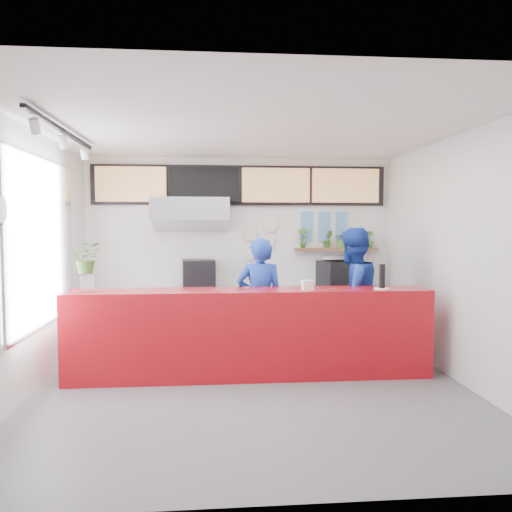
% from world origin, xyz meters
% --- Properties ---
extents(floor, '(5.00, 5.00, 0.00)m').
position_xyz_m(floor, '(0.00, 0.00, 0.00)').
color(floor, slate).
rests_on(floor, ground).
extents(ceiling, '(5.00, 5.00, 0.00)m').
position_xyz_m(ceiling, '(0.00, 0.00, 3.00)').
color(ceiling, silver).
extents(wall_back, '(5.00, 0.00, 5.00)m').
position_xyz_m(wall_back, '(0.00, 2.50, 1.50)').
color(wall_back, white).
rests_on(wall_back, ground).
extents(wall_left, '(0.00, 5.00, 5.00)m').
position_xyz_m(wall_left, '(-2.50, 0.00, 1.50)').
color(wall_left, white).
rests_on(wall_left, ground).
extents(wall_right, '(0.00, 5.00, 5.00)m').
position_xyz_m(wall_right, '(2.50, 0.00, 1.50)').
color(wall_right, white).
rests_on(wall_right, ground).
extents(service_counter, '(4.50, 0.60, 1.10)m').
position_xyz_m(service_counter, '(0.00, 0.40, 0.55)').
color(service_counter, '#A30B14').
rests_on(service_counter, ground).
extents(cream_band, '(5.00, 0.02, 0.80)m').
position_xyz_m(cream_band, '(0.00, 2.49, 2.60)').
color(cream_band, beige).
rests_on(cream_band, wall_back).
extents(prep_bench, '(1.80, 0.60, 0.90)m').
position_xyz_m(prep_bench, '(-0.80, 2.20, 0.45)').
color(prep_bench, '#B2B5BA').
rests_on(prep_bench, ground).
extents(panini_oven, '(0.54, 0.54, 0.45)m').
position_xyz_m(panini_oven, '(-0.69, 2.20, 1.13)').
color(panini_oven, black).
rests_on(panini_oven, prep_bench).
extents(extraction_hood, '(1.20, 0.70, 0.35)m').
position_xyz_m(extraction_hood, '(-0.80, 2.15, 2.15)').
color(extraction_hood, '#B2B5BA').
rests_on(extraction_hood, ceiling).
extents(hood_lip, '(1.20, 0.69, 0.31)m').
position_xyz_m(hood_lip, '(-0.80, 2.15, 1.95)').
color(hood_lip, '#B2B5BA').
rests_on(hood_lip, ceiling).
extents(right_bench, '(1.80, 0.60, 0.90)m').
position_xyz_m(right_bench, '(1.50, 2.20, 0.45)').
color(right_bench, '#B2B5BA').
rests_on(right_bench, ground).
extents(espresso_machine, '(0.77, 0.65, 0.42)m').
position_xyz_m(espresso_machine, '(1.61, 2.20, 1.11)').
color(espresso_machine, black).
rests_on(espresso_machine, right_bench).
extents(espresso_tray, '(0.65, 0.50, 0.05)m').
position_xyz_m(espresso_tray, '(1.61, 2.20, 1.38)').
color(espresso_tray, silver).
rests_on(espresso_tray, espresso_machine).
extents(herb_shelf, '(1.40, 0.18, 0.04)m').
position_xyz_m(herb_shelf, '(1.60, 2.40, 1.50)').
color(herb_shelf, brown).
rests_on(herb_shelf, wall_back).
extents(menu_board_far_left, '(1.10, 0.10, 0.55)m').
position_xyz_m(menu_board_far_left, '(-1.75, 2.38, 2.55)').
color(menu_board_far_left, tan).
rests_on(menu_board_far_left, wall_back).
extents(menu_board_mid_left, '(1.10, 0.10, 0.55)m').
position_xyz_m(menu_board_mid_left, '(-0.59, 2.38, 2.55)').
color(menu_board_mid_left, black).
rests_on(menu_board_mid_left, wall_back).
extents(menu_board_mid_right, '(1.10, 0.10, 0.55)m').
position_xyz_m(menu_board_mid_right, '(0.57, 2.38, 2.55)').
color(menu_board_mid_right, tan).
rests_on(menu_board_mid_right, wall_back).
extents(menu_board_far_right, '(1.10, 0.10, 0.55)m').
position_xyz_m(menu_board_far_right, '(1.73, 2.38, 2.55)').
color(menu_board_far_right, tan).
rests_on(menu_board_far_right, wall_back).
extents(soffit, '(4.80, 0.04, 0.65)m').
position_xyz_m(soffit, '(0.00, 2.46, 2.55)').
color(soffit, black).
rests_on(soffit, wall_back).
extents(window_pane, '(0.04, 2.20, 1.90)m').
position_xyz_m(window_pane, '(-2.47, 0.30, 1.70)').
color(window_pane, silver).
rests_on(window_pane, wall_left).
extents(window_frame, '(0.03, 2.30, 2.00)m').
position_xyz_m(window_frame, '(-2.45, 0.30, 1.70)').
color(window_frame, '#B2B5BA').
rests_on(window_frame, wall_left).
extents(wall_clock_face, '(0.02, 0.26, 0.26)m').
position_xyz_m(wall_clock_face, '(-2.43, -0.90, 2.05)').
color(wall_clock_face, white).
rests_on(wall_clock_face, wall_left).
extents(track_rail, '(0.05, 2.40, 0.04)m').
position_xyz_m(track_rail, '(-2.10, 0.00, 2.94)').
color(track_rail, black).
rests_on(track_rail, ceiling).
extents(dec_plate_a, '(0.24, 0.03, 0.24)m').
position_xyz_m(dec_plate_a, '(0.15, 2.47, 1.75)').
color(dec_plate_a, silver).
rests_on(dec_plate_a, wall_back).
extents(dec_plate_b, '(0.24, 0.03, 0.24)m').
position_xyz_m(dec_plate_b, '(0.45, 2.47, 1.65)').
color(dec_plate_b, silver).
rests_on(dec_plate_b, wall_back).
extents(dec_plate_c, '(0.24, 0.03, 0.24)m').
position_xyz_m(dec_plate_c, '(0.15, 2.47, 1.45)').
color(dec_plate_c, silver).
rests_on(dec_plate_c, wall_back).
extents(dec_plate_d, '(0.24, 0.03, 0.24)m').
position_xyz_m(dec_plate_d, '(0.50, 2.47, 1.90)').
color(dec_plate_d, silver).
rests_on(dec_plate_d, wall_back).
extents(photo_frame_a, '(0.20, 0.02, 0.25)m').
position_xyz_m(photo_frame_a, '(1.10, 2.48, 2.00)').
color(photo_frame_a, '#598CBF').
rests_on(photo_frame_a, wall_back).
extents(photo_frame_b, '(0.20, 0.02, 0.25)m').
position_xyz_m(photo_frame_b, '(1.40, 2.48, 2.00)').
color(photo_frame_b, '#598CBF').
rests_on(photo_frame_b, wall_back).
extents(photo_frame_c, '(0.20, 0.02, 0.25)m').
position_xyz_m(photo_frame_c, '(1.70, 2.48, 2.00)').
color(photo_frame_c, '#598CBF').
rests_on(photo_frame_c, wall_back).
extents(photo_frame_d, '(0.20, 0.02, 0.25)m').
position_xyz_m(photo_frame_d, '(1.10, 2.48, 1.75)').
color(photo_frame_d, '#598CBF').
rests_on(photo_frame_d, wall_back).
extents(photo_frame_e, '(0.20, 0.02, 0.25)m').
position_xyz_m(photo_frame_e, '(1.40, 2.48, 1.75)').
color(photo_frame_e, '#598CBF').
rests_on(photo_frame_e, wall_back).
extents(photo_frame_f, '(0.20, 0.02, 0.25)m').
position_xyz_m(photo_frame_f, '(1.70, 2.48, 1.75)').
color(photo_frame_f, '#598CBF').
rests_on(photo_frame_f, wall_back).
extents(staff_center, '(0.68, 0.49, 1.74)m').
position_xyz_m(staff_center, '(0.17, 0.87, 0.87)').
color(staff_center, '#163499').
rests_on(staff_center, ground).
extents(staff_right, '(1.14, 1.07, 1.87)m').
position_xyz_m(staff_right, '(1.44, 0.92, 0.93)').
color(staff_right, '#163499').
rests_on(staff_right, ground).
extents(herb_a, '(0.21, 0.16, 0.34)m').
position_xyz_m(herb_a, '(1.02, 2.40, 1.69)').
color(herb_a, '#3C6F27').
rests_on(herb_a, herb_shelf).
extents(herb_b, '(0.17, 0.14, 0.30)m').
position_xyz_m(herb_b, '(1.45, 2.40, 1.67)').
color(herb_b, '#3C6F27').
rests_on(herb_b, herb_shelf).
extents(herb_c, '(0.29, 0.26, 0.28)m').
position_xyz_m(herb_c, '(1.68, 2.40, 1.66)').
color(herb_c, '#3C6F27').
rests_on(herb_c, herb_shelf).
extents(herb_d, '(0.18, 0.17, 0.29)m').
position_xyz_m(herb_d, '(2.15, 2.40, 1.66)').
color(herb_d, '#3C6F27').
rests_on(herb_d, herb_shelf).
extents(glass_vase, '(0.16, 0.16, 0.20)m').
position_xyz_m(glass_vase, '(-1.96, 0.35, 1.20)').
color(glass_vase, white).
rests_on(glass_vase, service_counter).
extents(basil_vase, '(0.40, 0.36, 0.38)m').
position_xyz_m(basil_vase, '(-1.96, 0.35, 1.51)').
color(basil_vase, '#3C6F27').
rests_on(basil_vase, glass_vase).
extents(napkin_holder, '(0.15, 0.12, 0.12)m').
position_xyz_m(napkin_holder, '(0.70, 0.31, 1.16)').
color(napkin_holder, white).
rests_on(napkin_holder, service_counter).
extents(white_plate, '(0.21, 0.21, 0.01)m').
position_xyz_m(white_plate, '(1.65, 0.30, 1.11)').
color(white_plate, white).
rests_on(white_plate, service_counter).
extents(pepper_mill, '(0.08, 0.08, 0.30)m').
position_xyz_m(pepper_mill, '(1.65, 0.30, 1.26)').
color(pepper_mill, black).
rests_on(pepper_mill, white_plate).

